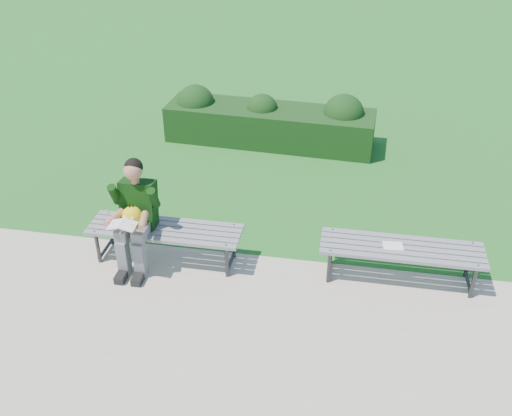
{
  "coord_description": "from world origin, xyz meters",
  "views": [
    {
      "loc": [
        1.14,
        -5.51,
        4.17
      ],
      "look_at": [
        0.2,
        -0.16,
        0.8
      ],
      "focal_mm": 40.0,
      "sensor_mm": 36.0,
      "label": 1
    }
  ],
  "objects_px": {
    "hedge": "(270,121)",
    "bench_left": "(165,232)",
    "bench_right": "(401,251)",
    "seated_boy": "(135,212)",
    "paper_sheet": "(393,246)"
  },
  "relations": [
    {
      "from": "bench_right",
      "to": "seated_boy",
      "type": "relative_size",
      "value": 1.37
    },
    {
      "from": "bench_left",
      "to": "bench_right",
      "type": "relative_size",
      "value": 1.0
    },
    {
      "from": "hedge",
      "to": "paper_sheet",
      "type": "relative_size",
      "value": 15.05
    },
    {
      "from": "bench_right",
      "to": "paper_sheet",
      "type": "bearing_deg",
      "value": -180.0
    },
    {
      "from": "hedge",
      "to": "bench_right",
      "type": "distance_m",
      "value": 3.99
    },
    {
      "from": "hedge",
      "to": "bench_left",
      "type": "distance_m",
      "value": 3.61
    },
    {
      "from": "bench_left",
      "to": "paper_sheet",
      "type": "relative_size",
      "value": 7.73
    },
    {
      "from": "hedge",
      "to": "paper_sheet",
      "type": "distance_m",
      "value": 3.94
    },
    {
      "from": "bench_right",
      "to": "seated_boy",
      "type": "height_order",
      "value": "seated_boy"
    },
    {
      "from": "bench_left",
      "to": "bench_right",
      "type": "height_order",
      "value": "same"
    },
    {
      "from": "seated_boy",
      "to": "bench_left",
      "type": "bearing_deg",
      "value": 17.27
    },
    {
      "from": "hedge",
      "to": "bench_left",
      "type": "xyz_separation_m",
      "value": [
        -0.7,
        -3.54,
        0.04
      ]
    },
    {
      "from": "bench_left",
      "to": "paper_sheet",
      "type": "height_order",
      "value": "bench_left"
    },
    {
      "from": "bench_left",
      "to": "bench_right",
      "type": "xyz_separation_m",
      "value": [
        2.71,
        0.1,
        0.0
      ]
    },
    {
      "from": "hedge",
      "to": "bench_left",
      "type": "height_order",
      "value": "hedge"
    }
  ]
}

